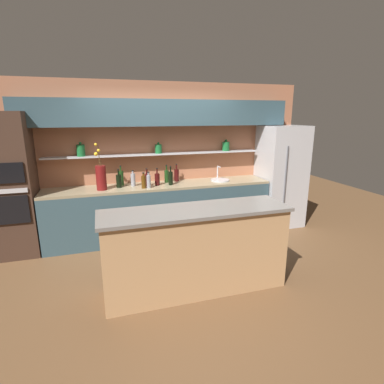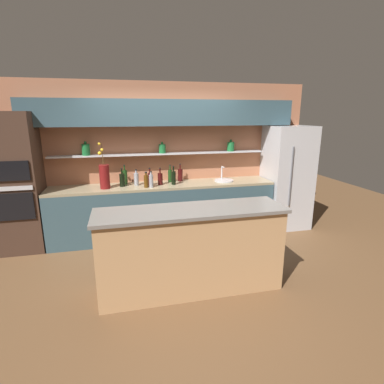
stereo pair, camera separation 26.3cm
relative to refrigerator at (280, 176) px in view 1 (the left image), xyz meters
The scene contains 18 objects.
ground_plane 2.69m from the refrigerator, 151.60° to the right, with size 12.00×12.00×0.00m, color brown.
back_wall_unit 2.33m from the refrigerator, behind, with size 5.20×0.44×2.60m.
back_counter_unit 2.33m from the refrigerator, behind, with size 3.76×0.62×0.92m.
island_counter 2.82m from the refrigerator, 142.66° to the right, with size 2.20×0.61×1.02m.
refrigerator is the anchor object (origin of this frame).
oven_tower 4.50m from the refrigerator, behind, with size 0.64×0.64×2.11m.
flower_vase 3.24m from the refrigerator, behind, with size 0.16×0.16×0.73m.
sink_fixture 1.21m from the refrigerator, behind, with size 0.34×0.34×0.25m.
bottle_wine_0 1.98m from the refrigerator, behind, with size 0.08×0.08×0.31m.
bottle_wine_1 2.13m from the refrigerator, behind, with size 0.07×0.07×0.32m.
bottle_spirit_2 2.74m from the refrigerator, behind, with size 0.08×0.08×0.26m.
bottle_spirit_3 2.52m from the refrigerator, behind, with size 0.07×0.07×0.26m.
bottle_wine_4 2.52m from the refrigerator, behind, with size 0.07×0.07×0.29m.
bottle_wine_5 2.93m from the refrigerator, behind, with size 0.08×0.08×0.33m.
bottle_spirit_6 2.59m from the refrigerator, behind, with size 0.07×0.07×0.26m.
bottle_wine_7 2.16m from the refrigerator, behind, with size 0.08×0.08×0.31m.
bottle_wine_8 2.97m from the refrigerator, behind, with size 0.08×0.08×0.30m.
bottle_wine_9 2.35m from the refrigerator, behind, with size 0.08×0.08×0.29m.
Camera 1 is at (-1.00, -3.59, 2.07)m, focal length 28.00 mm.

